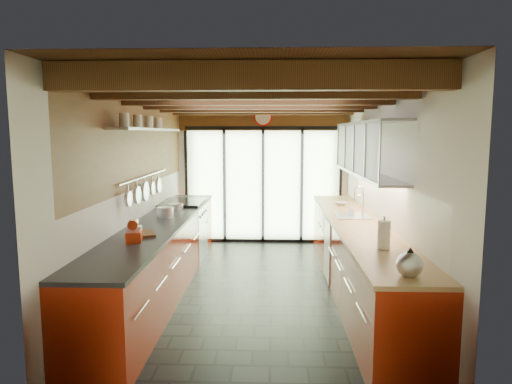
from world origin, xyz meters
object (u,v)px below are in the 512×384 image
kettle (410,263)px  bowl (341,203)px  soap_bottle (351,210)px  stand_mixer (134,232)px  paper_towel (384,235)px

kettle → bowl: kettle is taller
kettle → soap_bottle: kettle is taller
kettle → bowl: bearing=90.0°
stand_mixer → bowl: stand_mixer is taller
stand_mixer → soap_bottle: bearing=32.1°
soap_bottle → paper_towel: bearing=-90.0°
stand_mixer → paper_towel: size_ratio=0.87×
stand_mixer → kettle: size_ratio=1.10×
kettle → soap_bottle: size_ratio=1.58×
soap_bottle → bowl: 0.96m
paper_towel → bowl: bearing=90.0°
bowl → stand_mixer: bearing=-134.9°
kettle → stand_mixer: bearing=156.6°
kettle → paper_towel: paper_towel is taller
kettle → paper_towel: (-0.00, 0.85, 0.03)m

